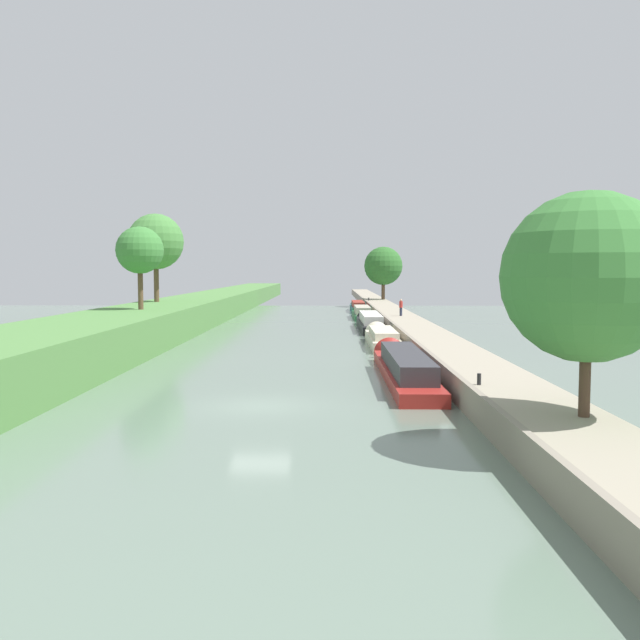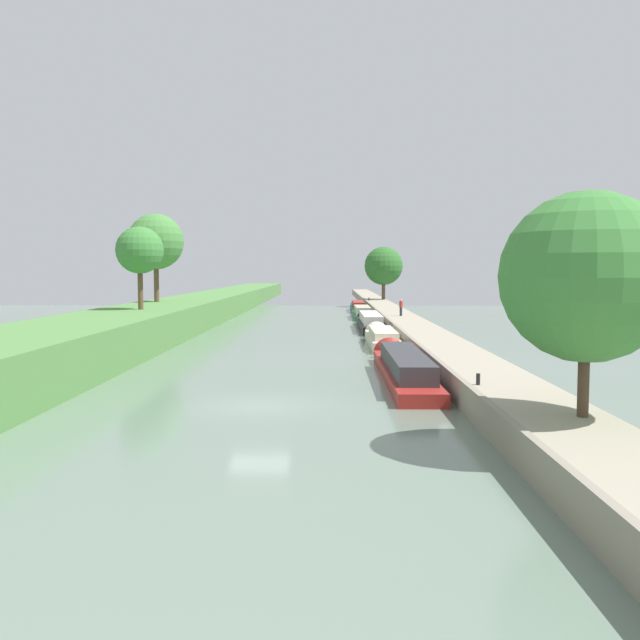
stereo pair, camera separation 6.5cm
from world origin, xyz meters
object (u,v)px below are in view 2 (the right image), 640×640
narrowboat_teal (358,307)px  mooring_bollard_far (369,299)px  narrowboat_black (370,322)px  mooring_bollard_near (478,379)px  narrowboat_cream (382,338)px  person_walking (401,307)px  narrowboat_red (402,366)px  narrowboat_green (362,313)px

narrowboat_teal → mooring_bollard_far: mooring_bollard_far is taller
mooring_bollard_far → narrowboat_black: bearing=-93.2°
mooring_bollard_near → narrowboat_black: bearing=92.8°
mooring_bollard_near → narrowboat_cream: bearing=94.3°
narrowboat_teal → person_walking: bearing=-83.5°
narrowboat_red → mooring_bollard_far: bearing=88.2°
narrowboat_green → mooring_bollard_near: 54.18m
narrowboat_green → person_walking: bearing=-77.5°
narrowboat_black → person_walking: size_ratio=9.20×
narrowboat_black → mooring_bollard_far: (1.93, 34.34, 0.76)m
narrowboat_cream → mooring_bollard_near: (1.87, -24.79, 0.86)m
narrowboat_black → mooring_bollard_far: size_ratio=33.94×
narrowboat_green → mooring_bollard_near: size_ratio=26.73×
person_walking → narrowboat_black: bearing=-161.3°
narrowboat_black → narrowboat_teal: narrowboat_black is taller
narrowboat_green → mooring_bollard_far: (1.97, 19.06, 0.84)m
narrowboat_teal → person_walking: size_ratio=7.75×
narrowboat_black → narrowboat_teal: size_ratio=1.19×
narrowboat_green → mooring_bollard_far: 19.18m
narrowboat_red → mooring_bollard_far: size_ratio=36.29×
person_walking → mooring_bollard_far: size_ratio=3.69×
narrowboat_cream → narrowboat_green: 29.35m
person_walking → mooring_bollard_far: person_walking is taller
mooring_bollard_near → mooring_bollard_far: size_ratio=1.00×
narrowboat_cream → narrowboat_green: size_ratio=0.96×
mooring_bollard_far → narrowboat_green: bearing=-95.9°
narrowboat_red → mooring_bollard_far: (1.97, 64.02, 0.80)m
person_walking → mooring_bollard_far: bearing=92.0°
narrowboat_green → mooring_bollard_near: mooring_bollard_near is taller
narrowboat_teal → mooring_bollard_near: (1.90, -67.11, 0.82)m
narrowboat_teal → person_walking: (3.09, -27.20, 1.47)m
narrowboat_black → narrowboat_teal: (0.03, 28.25, -0.07)m
narrowboat_cream → narrowboat_teal: (-0.03, 42.32, 0.04)m
narrowboat_red → narrowboat_teal: (0.07, 57.93, -0.03)m
narrowboat_red → narrowboat_black: 29.68m
narrowboat_red → narrowboat_green: bearing=90.0°
narrowboat_red → narrowboat_cream: narrowboat_red is taller
narrowboat_cream → narrowboat_green: bearing=90.2°
mooring_bollard_near → person_walking: bearing=88.3°
mooring_bollard_far → narrowboat_cream: bearing=-92.2°
person_walking → mooring_bollard_near: bearing=-91.7°
narrowboat_cream → mooring_bollard_far: size_ratio=25.75×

